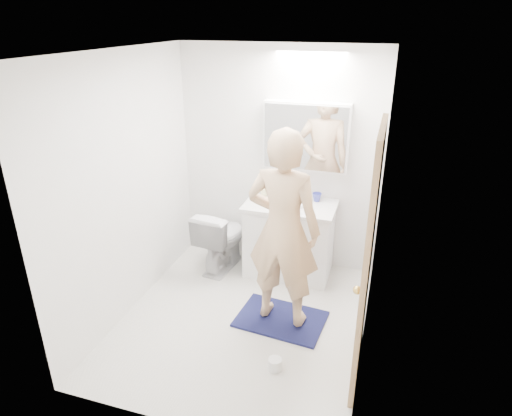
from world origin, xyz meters
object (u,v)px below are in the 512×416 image
at_px(vanity_cabinet, 289,240).
at_px(person, 283,230).
at_px(soap_bottle_b, 282,190).
at_px(medicine_cabinet, 306,136).
at_px(toothbrush_cup, 317,197).
at_px(toilet, 222,238).
at_px(soap_bottle_a, 264,186).
at_px(toilet_paper_roll, 275,364).

height_order(vanity_cabinet, person, person).
height_order(vanity_cabinet, soap_bottle_b, soap_bottle_b).
relative_size(medicine_cabinet, soap_bottle_b, 5.56).
xyz_separation_m(soap_bottle_b, toothbrush_cup, (0.39, -0.02, -0.03)).
height_order(toilet, soap_bottle_b, soap_bottle_b).
height_order(toilet, person, person).
xyz_separation_m(vanity_cabinet, person, (0.14, -0.87, 0.56)).
bearing_deg(soap_bottle_a, medicine_cabinet, 8.08).
distance_m(medicine_cabinet, toothbrush_cup, 0.65).
distance_m(soap_bottle_a, toothbrush_cup, 0.58).
xyz_separation_m(toilet, toothbrush_cup, (0.99, 0.28, 0.51)).
height_order(vanity_cabinet, toilet_paper_roll, vanity_cabinet).
xyz_separation_m(soap_bottle_a, soap_bottle_b, (0.19, 0.03, -0.03)).
xyz_separation_m(vanity_cabinet, toilet_paper_roll, (0.25, -1.50, -0.34)).
relative_size(person, soap_bottle_b, 11.35).
distance_m(medicine_cabinet, soap_bottle_a, 0.71).
relative_size(vanity_cabinet, toilet, 1.25).
bearing_deg(medicine_cabinet, soap_bottle_b, -172.73).
relative_size(vanity_cabinet, toothbrush_cup, 9.13).
distance_m(toilet, person, 1.30).
height_order(soap_bottle_b, toilet_paper_roll, soap_bottle_b).
bearing_deg(soap_bottle_b, toilet_paper_roll, -76.93).
xyz_separation_m(soap_bottle_a, toilet_paper_roll, (0.58, -1.65, -0.88)).
height_order(person, toilet_paper_roll, person).
bearing_deg(toilet_paper_roll, medicine_cabinet, 95.17).
bearing_deg(toothbrush_cup, person, -96.11).
bearing_deg(soap_bottle_b, person, -75.14).
bearing_deg(soap_bottle_b, toilet, -153.90).
bearing_deg(person, toothbrush_cup, -90.51).
xyz_separation_m(toilet, toilet_paper_roll, (0.99, -1.38, -0.31)).
bearing_deg(person, toilet, -35.02).
bearing_deg(toothbrush_cup, toilet_paper_roll, -89.97).
bearing_deg(soap_bottle_a, toothbrush_cup, 0.99).
height_order(vanity_cabinet, toilet, vanity_cabinet).
distance_m(person, soap_bottle_b, 1.09).
xyz_separation_m(toothbrush_cup, toilet_paper_roll, (0.00, -1.66, -0.82)).
xyz_separation_m(toilet, person, (0.88, -0.76, 0.59)).
distance_m(vanity_cabinet, medicine_cabinet, 1.13).
relative_size(medicine_cabinet, person, 0.49).
xyz_separation_m(medicine_cabinet, toothbrush_cup, (0.15, -0.05, -0.63)).
bearing_deg(medicine_cabinet, toilet_paper_roll, -84.83).
bearing_deg(soap_bottle_a, soap_bottle_b, 9.08).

